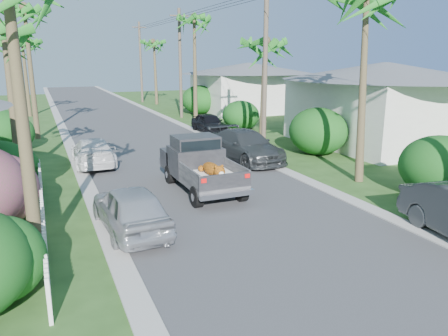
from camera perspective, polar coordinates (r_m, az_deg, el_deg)
name	(u,v)px	position (r m, az deg, el deg)	size (l,w,h in m)	color
ground	(311,268)	(11.25, 11.35, -12.71)	(120.00, 120.00, 0.00)	#27481B
road	(123,126)	(34.07, -13.05, 5.33)	(8.00, 100.00, 0.02)	#38383A
curb_left	(63,130)	(33.60, -20.29, 4.73)	(0.60, 100.00, 0.06)	#A5A39E
curb_right	(177,123)	(35.07, -6.10, 5.89)	(0.60, 100.00, 0.06)	#A5A39E
pickup_truck	(198,163)	(17.23, -3.41, 0.64)	(1.98, 5.12, 2.06)	black
parked_car_rm	(246,146)	(21.92, 2.88, 2.89)	(2.10, 5.17, 1.50)	#313436
parked_car_rf	(209,123)	(30.35, -1.94, 5.87)	(1.55, 3.85, 1.31)	black
parked_car_ln	(130,209)	(13.27, -12.14, -5.20)	(1.67, 4.14, 1.41)	#B6B8BE
parked_car_lf	(93,152)	(21.87, -16.76, 2.01)	(1.83, 4.50, 1.31)	white
palm_l_b	(3,29)	(20.24, -26.89, 15.87)	(4.40, 4.40, 7.40)	brown
palm_l_c	(24,9)	(30.33, -24.65, 18.41)	(4.40, 4.40, 9.20)	brown
palm_l_d	(22,41)	(42.22, -24.89, 14.83)	(4.40, 4.40, 7.70)	brown
palm_r_b	(264,42)	(26.33, 5.30, 16.11)	(4.40, 4.40, 7.20)	brown
palm_r_c	(194,18)	(36.38, -3.92, 19.00)	(4.40, 4.40, 9.40)	brown
palm_r_d	(154,42)	(49.77, -9.11, 15.97)	(4.40, 4.40, 8.00)	brown
shrub_r_a	(440,167)	(17.92, 26.41, 0.15)	(2.80, 3.08, 2.30)	#174B15
shrub_r_b	(318,131)	(23.85, 12.17, 4.73)	(3.00, 3.30, 2.50)	#174B15
shrub_r_c	(241,115)	(31.44, 2.20, 6.89)	(2.60, 2.86, 2.10)	#174B15
shrub_r_d	(199,100)	(40.79, -3.23, 8.91)	(3.20, 3.52, 2.60)	#174B15
picket_fence	(43,212)	(14.42, -22.59, -5.29)	(0.10, 11.00, 1.00)	white
house_right_near	(382,107)	(27.76, 19.97, 7.52)	(8.00, 9.00, 4.80)	silver
house_right_far	(248,89)	(42.69, 3.18, 10.25)	(9.00, 8.00, 4.60)	silver
utility_pole_b	(265,66)	(24.09, 5.39, 13.08)	(1.60, 0.26, 9.00)	brown
utility_pole_c	(180,63)	(37.96, -5.74, 13.46)	(1.60, 0.26, 9.00)	brown
utility_pole_d	(141,62)	(52.46, -10.83, 13.46)	(1.60, 0.26, 9.00)	brown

